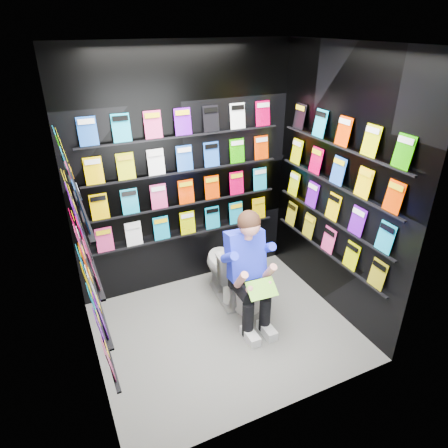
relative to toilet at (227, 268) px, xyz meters
name	(u,v)px	position (x,y,z in m)	size (l,w,h in m)	color
floor	(225,330)	(-0.26, -0.49, -0.37)	(2.40, 2.40, 0.00)	slate
ceiling	(225,43)	(-0.26, -0.49, 2.23)	(2.40, 2.40, 0.00)	white
wall_back	(184,175)	(-0.26, 0.51, 0.93)	(2.40, 0.04, 2.60)	black
wall_front	(291,272)	(-0.26, -1.49, 0.93)	(2.40, 0.04, 2.60)	black
wall_left	(77,242)	(-1.46, -0.49, 0.93)	(0.04, 2.00, 2.60)	black
wall_right	(338,189)	(0.94, -0.49, 0.93)	(0.04, 2.00, 2.60)	black
comics_back	(185,175)	(-0.26, 0.48, 0.94)	(2.10, 0.06, 1.37)	#EC3A00
comics_left	(81,240)	(-1.43, -0.49, 0.94)	(0.06, 1.70, 1.37)	#EC3A00
comics_right	(336,189)	(0.91, -0.49, 0.94)	(0.06, 1.70, 1.37)	#EC3A00
toilet	(227,268)	(0.00, 0.00, 0.00)	(0.42, 0.75, 0.73)	white
longbox	(242,297)	(0.05, -0.25, -0.23)	(0.20, 0.36, 0.27)	silver
longbox_lid	(242,286)	(0.05, -0.25, -0.08)	(0.22, 0.38, 0.03)	silver
reader	(244,255)	(0.00, -0.38, 0.38)	(0.48, 0.71, 1.30)	#2C38F1
held_comic	(262,289)	(0.00, -0.73, 0.21)	(0.27, 0.01, 0.19)	green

